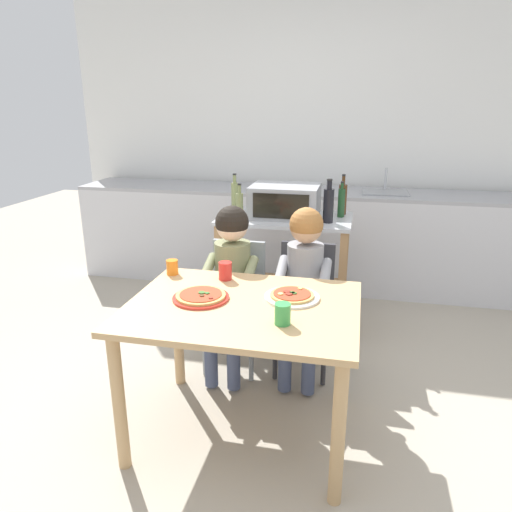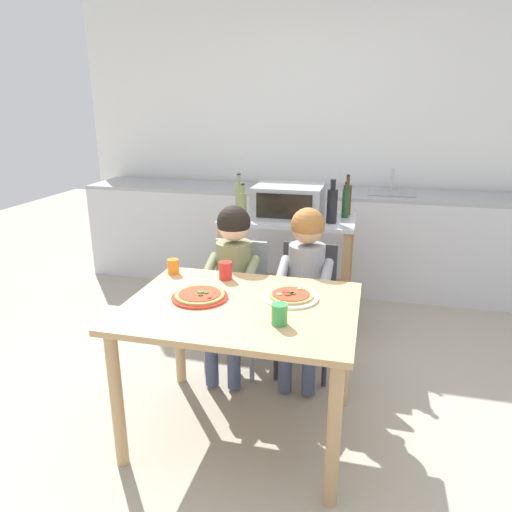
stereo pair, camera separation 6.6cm
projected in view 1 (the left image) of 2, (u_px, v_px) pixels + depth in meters
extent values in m
plane|color=#A89E8C|center=(278.00, 339.00, 3.49)|extent=(10.48, 10.48, 0.00)
cube|color=white|center=(309.00, 136.00, 4.58)|extent=(4.69, 0.12, 2.70)
cube|color=silver|center=(301.00, 238.00, 4.49)|extent=(4.22, 0.60, 0.87)
cube|color=#9E9EA3|center=(302.00, 191.00, 4.35)|extent=(4.22, 0.60, 0.03)
cube|color=gray|center=(385.00, 193.00, 4.19)|extent=(0.40, 0.33, 0.02)
cylinder|color=#B7BABF|center=(386.00, 179.00, 4.27)|extent=(0.02, 0.02, 0.20)
cube|color=#B7BABF|center=(285.00, 219.00, 3.50)|extent=(0.97, 0.57, 0.02)
cube|color=#AD7F51|center=(284.00, 287.00, 3.66)|extent=(0.89, 0.52, 0.02)
cube|color=#AD7F51|center=(220.00, 280.00, 3.49)|extent=(0.05, 0.05, 0.83)
cube|color=#AD7F51|center=(341.00, 289.00, 3.31)|extent=(0.05, 0.05, 0.83)
cube|color=#AD7F51|center=(236.00, 259.00, 3.95)|extent=(0.05, 0.05, 0.83)
cube|color=#AD7F51|center=(344.00, 267.00, 3.76)|extent=(0.05, 0.05, 0.83)
cube|color=#999BA0|center=(285.00, 201.00, 3.48)|extent=(0.49, 0.39, 0.23)
cube|color=black|center=(281.00, 206.00, 3.29)|extent=(0.39, 0.01, 0.18)
cylinder|color=black|center=(305.00, 217.00, 3.28)|extent=(0.02, 0.01, 0.02)
cylinder|color=#1E4723|center=(341.00, 203.00, 3.46)|extent=(0.05, 0.05, 0.21)
cylinder|color=#1E4723|center=(342.00, 186.00, 3.42)|extent=(0.02, 0.02, 0.04)
cylinder|color=black|center=(342.00, 182.00, 3.41)|extent=(0.02, 0.02, 0.01)
cylinder|color=#4C2D14|center=(342.00, 200.00, 3.55)|extent=(0.06, 0.06, 0.22)
cylinder|color=#4C2D14|center=(344.00, 180.00, 3.50)|extent=(0.02, 0.02, 0.06)
cylinder|color=black|center=(344.00, 175.00, 3.49)|extent=(0.03, 0.03, 0.01)
cylinder|color=olive|center=(235.00, 198.00, 3.59)|extent=(0.05, 0.05, 0.23)
cylinder|color=olive|center=(235.00, 179.00, 3.54)|extent=(0.03, 0.03, 0.06)
cylinder|color=black|center=(234.00, 174.00, 3.53)|extent=(0.03, 0.03, 0.01)
cylinder|color=olive|center=(240.00, 208.00, 3.33)|extent=(0.05, 0.05, 0.20)
cylinder|color=olive|center=(239.00, 189.00, 3.29)|extent=(0.02, 0.02, 0.06)
cylinder|color=black|center=(239.00, 184.00, 3.28)|extent=(0.03, 0.03, 0.01)
cylinder|color=black|center=(328.00, 206.00, 3.30)|extent=(0.07, 0.07, 0.24)
cylinder|color=black|center=(329.00, 185.00, 3.25)|extent=(0.04, 0.04, 0.06)
cylinder|color=black|center=(330.00, 180.00, 3.24)|extent=(0.04, 0.04, 0.01)
cube|color=tan|center=(243.00, 307.00, 2.29)|extent=(1.11, 0.85, 0.03)
cylinder|color=tan|center=(119.00, 403.00, 2.17)|extent=(0.06, 0.06, 0.70)
cylinder|color=tan|center=(338.00, 434.00, 1.96)|extent=(0.06, 0.06, 0.70)
cylinder|color=tan|center=(178.00, 331.00, 2.85)|extent=(0.06, 0.06, 0.70)
cylinder|color=tan|center=(345.00, 349.00, 2.64)|extent=(0.06, 0.06, 0.70)
cube|color=gray|center=(233.00, 305.00, 3.00)|extent=(0.36, 0.36, 0.04)
cube|color=gray|center=(239.00, 269.00, 3.09)|extent=(0.34, 0.03, 0.38)
cylinder|color=gray|center=(251.00, 350.00, 2.90)|extent=(0.03, 0.03, 0.42)
cylinder|color=gray|center=(204.00, 345.00, 2.96)|extent=(0.03, 0.03, 0.42)
cylinder|color=gray|center=(261.00, 328.00, 3.18)|extent=(0.03, 0.03, 0.42)
cylinder|color=gray|center=(218.00, 324.00, 3.24)|extent=(0.03, 0.03, 0.42)
cube|color=#333338|center=(304.00, 308.00, 2.95)|extent=(0.36, 0.36, 0.04)
cube|color=#333338|center=(307.00, 271.00, 3.04)|extent=(0.34, 0.03, 0.38)
cylinder|color=#333338|center=(324.00, 354.00, 2.85)|extent=(0.03, 0.03, 0.42)
cylinder|color=#333338|center=(275.00, 348.00, 2.91)|extent=(0.03, 0.03, 0.42)
cylinder|color=#333338|center=(328.00, 331.00, 3.13)|extent=(0.03, 0.03, 0.42)
cylinder|color=#333338|center=(283.00, 327.00, 3.19)|extent=(0.03, 0.03, 0.42)
cube|color=#424C6B|center=(238.00, 309.00, 2.84)|extent=(0.10, 0.30, 0.10)
cylinder|color=#424C6B|center=(233.00, 355.00, 2.80)|extent=(0.08, 0.08, 0.44)
cube|color=#424C6B|center=(216.00, 307.00, 2.87)|extent=(0.10, 0.30, 0.10)
cylinder|color=#424C6B|center=(211.00, 353.00, 2.82)|extent=(0.08, 0.08, 0.44)
cylinder|color=#7A7F56|center=(249.00, 273.00, 2.80)|extent=(0.06, 0.26, 0.15)
cylinder|color=#7A7F56|center=(208.00, 269.00, 2.85)|extent=(0.06, 0.26, 0.15)
cylinder|color=#7A7F56|center=(233.00, 271.00, 2.93)|extent=(0.22, 0.22, 0.37)
sphere|color=beige|center=(232.00, 225.00, 2.84)|extent=(0.19, 0.19, 0.19)
sphere|color=black|center=(232.00, 222.00, 2.83)|extent=(0.20, 0.20, 0.20)
cube|color=#424C6B|center=(313.00, 312.00, 2.80)|extent=(0.10, 0.30, 0.10)
cylinder|color=#424C6B|center=(309.00, 359.00, 2.75)|extent=(0.08, 0.08, 0.44)
cube|color=#424C6B|center=(289.00, 310.00, 2.83)|extent=(0.10, 0.30, 0.10)
cylinder|color=#424C6B|center=(285.00, 357.00, 2.78)|extent=(0.08, 0.08, 0.44)
cylinder|color=gray|center=(325.00, 275.00, 2.75)|extent=(0.06, 0.26, 0.15)
cylinder|color=gray|center=(281.00, 272.00, 2.81)|extent=(0.06, 0.26, 0.15)
cylinder|color=gray|center=(305.00, 274.00, 2.88)|extent=(0.22, 0.22, 0.38)
sphere|color=tan|center=(306.00, 227.00, 2.79)|extent=(0.19, 0.19, 0.19)
sphere|color=#9E6633|center=(306.00, 224.00, 2.79)|extent=(0.20, 0.20, 0.20)
cylinder|color=red|center=(201.00, 298.00, 2.35)|extent=(0.28, 0.28, 0.01)
cylinder|color=tan|center=(201.00, 296.00, 2.34)|extent=(0.25, 0.25, 0.01)
cylinder|color=#B23D23|center=(201.00, 294.00, 2.34)|extent=(0.21, 0.21, 0.00)
cylinder|color=#386628|center=(207.00, 293.00, 2.34)|extent=(0.02, 0.02, 0.01)
cylinder|color=#563319|center=(202.00, 296.00, 2.31)|extent=(0.02, 0.02, 0.01)
cylinder|color=maroon|center=(211.00, 298.00, 2.28)|extent=(0.02, 0.02, 0.01)
cylinder|color=#386628|center=(202.00, 293.00, 2.35)|extent=(0.03, 0.03, 0.01)
cylinder|color=white|center=(292.00, 297.00, 2.35)|extent=(0.27, 0.27, 0.01)
cylinder|color=tan|center=(292.00, 295.00, 2.35)|extent=(0.22, 0.22, 0.01)
cylinder|color=#B23D23|center=(292.00, 293.00, 2.35)|extent=(0.19, 0.19, 0.00)
cylinder|color=#386628|center=(292.00, 293.00, 2.35)|extent=(0.03, 0.03, 0.01)
cylinder|color=maroon|center=(287.00, 292.00, 2.36)|extent=(0.04, 0.04, 0.01)
cylinder|color=#DBC666|center=(300.00, 288.00, 2.40)|extent=(0.02, 0.02, 0.01)
cylinder|color=#DBC666|center=(280.00, 294.00, 2.33)|extent=(0.03, 0.03, 0.01)
cylinder|color=#386628|center=(294.00, 293.00, 2.34)|extent=(0.03, 0.03, 0.01)
cylinder|color=maroon|center=(289.00, 294.00, 2.33)|extent=(0.04, 0.04, 0.01)
cylinder|color=green|center=(283.00, 314.00, 2.07)|extent=(0.07, 0.07, 0.10)
cylinder|color=orange|center=(172.00, 267.00, 2.67)|extent=(0.07, 0.07, 0.08)
cylinder|color=red|center=(225.00, 271.00, 2.59)|extent=(0.07, 0.07, 0.10)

